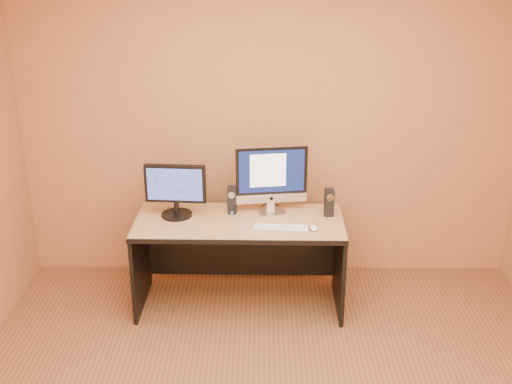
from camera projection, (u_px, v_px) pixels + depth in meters
walls at (276, 230)px, 3.23m from camera, size 4.00×4.00×2.60m
desk at (240, 263)px, 4.88m from camera, size 1.55×0.69×0.71m
imac at (272, 180)px, 4.80m from camera, size 0.57×0.28×0.53m
second_monitor at (176, 191)px, 4.75m from camera, size 0.48×0.26×0.41m
speaker_left at (232, 200)px, 4.84m from camera, size 0.07×0.08×0.21m
speaker_right at (329, 202)px, 4.80m from camera, size 0.07×0.08×0.21m
keyboard at (281, 228)px, 4.61m from camera, size 0.42×0.13×0.02m
mouse at (314, 228)px, 4.59m from camera, size 0.06×0.10×0.03m
cable_a at (280, 207)px, 4.97m from camera, size 0.10×0.19×0.01m
cable_b at (263, 205)px, 5.01m from camera, size 0.08×0.16×0.01m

